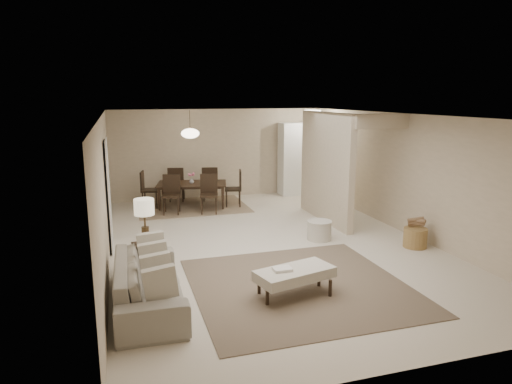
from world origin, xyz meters
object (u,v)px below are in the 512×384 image
object	(u,v)px
round_pouf	(319,230)
wicker_basket	(415,238)
ottoman_bench	(295,274)
side_table	(147,259)
pantry_cabinet	(300,159)
sofa	(149,283)
dining_table	(192,195)

from	to	relation	value
round_pouf	wicker_basket	size ratio (longest dim) A/B	1.13
ottoman_bench	side_table	world-z (taller)	side_table
pantry_cabinet	wicker_basket	bearing A→B (deg)	-87.09
sofa	side_table	xyz separation A→B (m)	(0.05, 1.22, -0.09)
sofa	round_pouf	size ratio (longest dim) A/B	4.50
ottoman_bench	side_table	xyz separation A→B (m)	(-1.99, 1.52, -0.09)
pantry_cabinet	sofa	bearing A→B (deg)	-127.42
ottoman_bench	side_table	distance (m)	2.51
sofa	wicker_basket	world-z (taller)	sofa
pantry_cabinet	dining_table	size ratio (longest dim) A/B	1.18
ottoman_bench	round_pouf	distance (m)	2.75
side_table	wicker_basket	distance (m)	5.02
ottoman_bench	pantry_cabinet	bearing A→B (deg)	52.94
pantry_cabinet	dining_table	xyz separation A→B (m)	(-3.31, -0.71, -0.74)
ottoman_bench	wicker_basket	bearing A→B (deg)	9.94
sofa	side_table	size ratio (longest dim) A/B	4.63
side_table	dining_table	xyz separation A→B (m)	(1.44, 4.34, 0.07)
pantry_cabinet	sofa	distance (m)	7.93
wicker_basket	sofa	bearing A→B (deg)	-168.17
pantry_cabinet	side_table	distance (m)	6.98
pantry_cabinet	dining_table	bearing A→B (deg)	-167.95
pantry_cabinet	dining_table	world-z (taller)	pantry_cabinet
dining_table	round_pouf	bearing A→B (deg)	-47.94
side_table	wicker_basket	world-z (taller)	side_table
sofa	side_table	bearing A→B (deg)	-0.98
side_table	dining_table	distance (m)	4.58
sofa	wicker_basket	xyz separation A→B (m)	(5.07, 1.06, -0.14)
round_pouf	wicker_basket	distance (m)	1.84
dining_table	wicker_basket	bearing A→B (deg)	-39.08
sofa	round_pouf	world-z (taller)	sofa
round_pouf	dining_table	distance (m)	4.08
sofa	round_pouf	xyz separation A→B (m)	(3.50, 2.02, -0.13)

